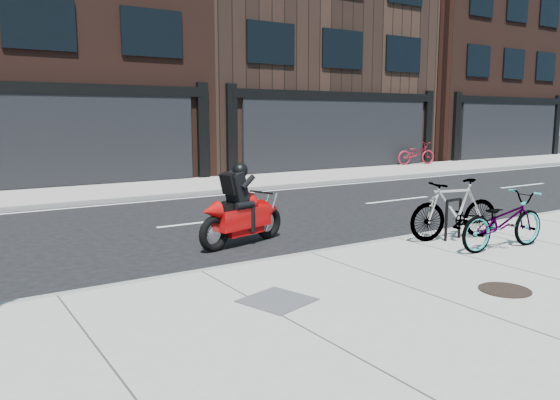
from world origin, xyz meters
TOP-DOWN VIEW (x-y plane):
  - ground at (0.00, 0.00)m, footprint 120.00×120.00m
  - sidewalk_near at (0.00, -5.00)m, footprint 60.00×6.00m
  - sidewalk_far at (0.00, 7.75)m, footprint 60.00×3.50m
  - building_mideast at (10.00, 14.50)m, footprint 12.00×10.00m
  - building_east at (22.00, 14.50)m, footprint 10.00×10.00m
  - bike_rack at (2.76, -2.60)m, footprint 0.46×0.08m
  - bicycle_front at (2.87, -3.54)m, footprint 1.92×0.83m
  - bicycle_rear at (2.79, -2.60)m, footprint 1.93×0.96m
  - motorcycle at (-0.32, -0.34)m, footprint 2.04×0.81m
  - bicycle_far at (14.11, 8.91)m, footprint 2.10×1.08m
  - manhole_cover at (0.94, -4.96)m, footprint 0.83×0.83m
  - utility_grate at (-1.77, -3.69)m, footprint 0.93×0.93m

SIDE VIEW (x-z plane):
  - ground at x=0.00m, z-range 0.00..0.00m
  - sidewalk_near at x=0.00m, z-range 0.00..0.13m
  - sidewalk_far at x=0.00m, z-range 0.00..0.13m
  - manhole_cover at x=0.94m, z-range 0.13..0.15m
  - utility_grate at x=-1.77m, z-range 0.13..0.15m
  - bike_rack at x=2.76m, z-range 0.20..0.96m
  - bicycle_front at x=2.87m, z-range 0.13..1.11m
  - motorcycle at x=-0.32m, z-range -0.15..1.40m
  - bicycle_far at x=14.11m, z-range 0.13..1.18m
  - bicycle_rear at x=2.79m, z-range 0.13..1.25m
  - building_mideast at x=10.00m, z-range 0.00..12.50m
  - building_east at x=22.00m, z-range 0.00..13.00m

